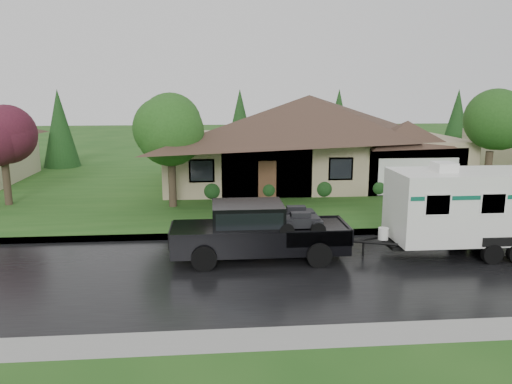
% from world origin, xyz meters
% --- Properties ---
extents(ground, '(140.00, 140.00, 0.00)m').
position_xyz_m(ground, '(0.00, 0.00, 0.00)').
color(ground, '#204D18').
rests_on(ground, ground).
extents(road, '(140.00, 8.00, 0.01)m').
position_xyz_m(road, '(0.00, -2.00, 0.01)').
color(road, black).
rests_on(road, ground).
extents(curb, '(140.00, 0.50, 0.15)m').
position_xyz_m(curb, '(0.00, 2.25, 0.07)').
color(curb, gray).
rests_on(curb, ground).
extents(lawn, '(140.00, 26.00, 0.15)m').
position_xyz_m(lawn, '(0.00, 15.00, 0.07)').
color(lawn, '#204D18').
rests_on(lawn, ground).
extents(house_main, '(19.44, 10.80, 6.90)m').
position_xyz_m(house_main, '(2.29, 13.84, 3.59)').
color(house_main, tan).
rests_on(house_main, lawn).
extents(tree_left_green, '(3.48, 3.48, 5.76)m').
position_xyz_m(tree_left_green, '(-6.33, 7.49, 4.15)').
color(tree_left_green, '#382B1E').
rests_on(tree_left_green, lawn).
extents(tree_red, '(3.14, 3.14, 5.19)m').
position_xyz_m(tree_red, '(-14.98, 8.65, 3.75)').
color(tree_red, '#382B1E').
rests_on(tree_red, lawn).
extents(tree_right_green, '(3.54, 3.54, 5.86)m').
position_xyz_m(tree_right_green, '(11.19, 8.44, 4.21)').
color(tree_right_green, '#382B1E').
rests_on(tree_right_green, lawn).
extents(shrub_row, '(13.60, 1.00, 1.00)m').
position_xyz_m(shrub_row, '(2.00, 9.30, 0.65)').
color(shrub_row, '#143814').
rests_on(shrub_row, lawn).
extents(pickup_truck, '(6.32, 2.40, 2.11)m').
position_xyz_m(pickup_truck, '(-2.71, -0.62, 1.13)').
color(pickup_truck, black).
rests_on(pickup_truck, ground).
extents(travel_trailer, '(7.80, 2.74, 3.50)m').
position_xyz_m(travel_trailer, '(6.11, -0.62, 1.86)').
color(travel_trailer, white).
rests_on(travel_trailer, ground).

